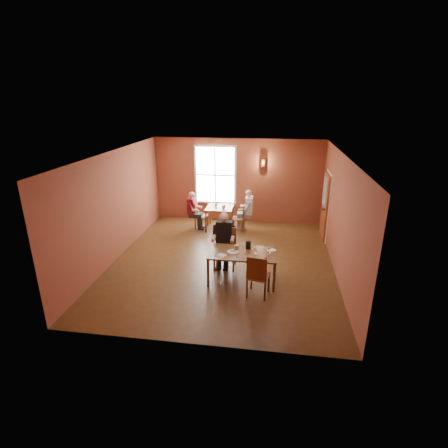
# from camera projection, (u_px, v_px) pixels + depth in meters

# --- Properties ---
(ground) EXTENTS (6.00, 7.00, 0.01)m
(ground) POSITION_uv_depth(u_px,v_px,m) (223.00, 262.00, 9.77)
(ground) COLOR brown
(ground) RESTS_ON ground
(wall_back) EXTENTS (6.00, 0.04, 3.00)m
(wall_back) POSITION_uv_depth(u_px,v_px,m) (237.00, 181.00, 12.51)
(wall_back) COLOR brown
(wall_back) RESTS_ON ground
(wall_front) EXTENTS (6.00, 0.04, 3.00)m
(wall_front) POSITION_uv_depth(u_px,v_px,m) (193.00, 273.00, 6.01)
(wall_front) COLOR brown
(wall_front) RESTS_ON ground
(wall_left) EXTENTS (0.04, 7.00, 3.00)m
(wall_left) POSITION_uv_depth(u_px,v_px,m) (116.00, 206.00, 9.67)
(wall_left) COLOR brown
(wall_left) RESTS_ON ground
(wall_right) EXTENTS (0.04, 7.00, 3.00)m
(wall_right) POSITION_uv_depth(u_px,v_px,m) (340.00, 216.00, 8.84)
(wall_right) COLOR brown
(wall_right) RESTS_ON ground
(ceiling) EXTENTS (6.00, 7.00, 0.04)m
(ceiling) POSITION_uv_depth(u_px,v_px,m) (223.00, 154.00, 8.74)
(ceiling) COLOR white
(ceiling) RESTS_ON wall_back
(window) EXTENTS (1.36, 0.10, 1.96)m
(window) POSITION_uv_depth(u_px,v_px,m) (215.00, 175.00, 12.50)
(window) COLOR white
(window) RESTS_ON wall_back
(door) EXTENTS (0.12, 1.04, 2.10)m
(door) POSITION_uv_depth(u_px,v_px,m) (325.00, 206.00, 11.14)
(door) COLOR maroon
(door) RESTS_ON ground
(wall_sconce) EXTENTS (0.16, 0.16, 0.28)m
(wall_sconce) POSITION_uv_depth(u_px,v_px,m) (263.00, 163.00, 12.05)
(wall_sconce) COLOR brown
(wall_sconce) RESTS_ON wall_back
(main_table) EXTENTS (1.65, 0.93, 0.77)m
(main_table) POSITION_uv_depth(u_px,v_px,m) (242.00, 267.00, 8.63)
(main_table) COLOR brown
(main_table) RESTS_ON ground
(chair_diner_main) EXTENTS (0.48, 0.48, 1.08)m
(chair_diner_main) POSITION_uv_depth(u_px,v_px,m) (226.00, 249.00, 9.25)
(chair_diner_main) COLOR #5B2E1B
(chair_diner_main) RESTS_ON ground
(diner_main) EXTENTS (0.57, 0.57, 1.42)m
(diner_main) POSITION_uv_depth(u_px,v_px,m) (226.00, 244.00, 9.17)
(diner_main) COLOR black
(diner_main) RESTS_ON ground
(chair_empty) EXTENTS (0.53, 0.53, 1.04)m
(chair_empty) POSITION_uv_depth(u_px,v_px,m) (258.00, 275.00, 7.96)
(chair_empty) COLOR #3B2312
(chair_empty) RESTS_ON ground
(plate_food) EXTENTS (0.28, 0.28, 0.04)m
(plate_food) POSITION_uv_depth(u_px,v_px,m) (233.00, 252.00, 8.51)
(plate_food) COLOR white
(plate_food) RESTS_ON main_table
(sandwich) EXTENTS (0.11, 0.11, 0.12)m
(sandwich) POSITION_uv_depth(u_px,v_px,m) (237.00, 248.00, 8.60)
(sandwich) COLOR tan
(sandwich) RESTS_ON main_table
(goblet_b) EXTENTS (0.10, 0.10, 0.19)m
(goblet_b) POSITION_uv_depth(u_px,v_px,m) (269.00, 252.00, 8.30)
(goblet_b) COLOR white
(goblet_b) RESTS_ON main_table
(goblet_c) EXTENTS (0.11, 0.11, 0.21)m
(goblet_c) POSITION_uv_depth(u_px,v_px,m) (255.00, 253.00, 8.26)
(goblet_c) COLOR white
(goblet_c) RESTS_ON main_table
(menu_stand) EXTENTS (0.13, 0.09, 0.21)m
(menu_stand) POSITION_uv_depth(u_px,v_px,m) (248.00, 245.00, 8.66)
(menu_stand) COLOR black
(menu_stand) RESTS_ON main_table
(knife) EXTENTS (0.22, 0.06, 0.00)m
(knife) POSITION_uv_depth(u_px,v_px,m) (241.00, 258.00, 8.23)
(knife) COLOR silver
(knife) RESTS_ON main_table
(napkin) EXTENTS (0.26, 0.26, 0.01)m
(napkin) POSITION_uv_depth(u_px,v_px,m) (222.00, 255.00, 8.35)
(napkin) COLOR white
(napkin) RESTS_ON main_table
(side_plate) EXTENTS (0.20, 0.20, 0.01)m
(side_plate) POSITION_uv_depth(u_px,v_px,m) (272.00, 250.00, 8.62)
(side_plate) COLOR silver
(side_plate) RESTS_ON main_table
(sunglasses) EXTENTS (0.13, 0.13, 0.02)m
(sunglasses) POSITION_uv_depth(u_px,v_px,m) (264.00, 259.00, 8.16)
(sunglasses) COLOR black
(sunglasses) RESTS_ON main_table
(second_table) EXTENTS (0.90, 0.90, 0.79)m
(second_table) POSITION_uv_depth(u_px,v_px,m) (220.00, 218.00, 12.06)
(second_table) COLOR brown
(second_table) RESTS_ON ground
(chair_diner_white) EXTENTS (0.39, 0.39, 0.88)m
(chair_diner_white) POSITION_uv_depth(u_px,v_px,m) (239.00, 218.00, 11.96)
(chair_diner_white) COLOR #4B260F
(chair_diner_white) RESTS_ON ground
(diner_white) EXTENTS (0.54, 0.54, 1.36)m
(diner_white) POSITION_uv_depth(u_px,v_px,m) (239.00, 211.00, 11.87)
(diner_white) COLOR white
(diner_white) RESTS_ON ground
(chair_diner_maroon) EXTENTS (0.40, 0.40, 0.91)m
(chair_diner_maroon) POSITION_uv_depth(u_px,v_px,m) (201.00, 215.00, 12.13)
(chair_diner_maroon) COLOR brown
(chair_diner_maroon) RESTS_ON ground
(diner_maroon) EXTENTS (0.51, 0.51, 1.27)m
(diner_maroon) POSITION_uv_depth(u_px,v_px,m) (200.00, 210.00, 12.07)
(diner_maroon) COLOR maroon
(diner_maroon) RESTS_ON ground
(cup_a) EXTENTS (0.14, 0.14, 0.10)m
(cup_a) POSITION_uv_depth(u_px,v_px,m) (224.00, 207.00, 11.77)
(cup_a) COLOR white
(cup_a) RESTS_ON second_table
(cup_b) EXTENTS (0.11, 0.11, 0.10)m
(cup_b) POSITION_uv_depth(u_px,v_px,m) (216.00, 205.00, 12.02)
(cup_b) COLOR silver
(cup_b) RESTS_ON second_table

